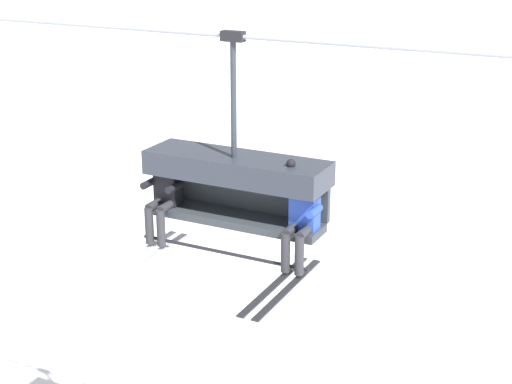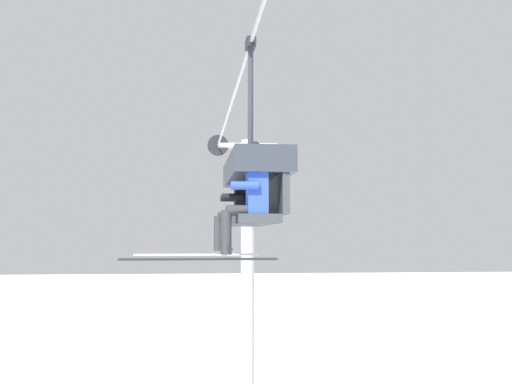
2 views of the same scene
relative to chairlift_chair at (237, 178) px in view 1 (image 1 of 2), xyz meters
The scene contains 4 objects.
lift_cable 1.76m from the chairlift_chair, 20.89° to the right, with size 20.47×0.05×0.05m.
chairlift_chair is the anchor object (origin of this frame).
skier_black 1.02m from the chairlift_chair, 166.92° to the right, with size 0.46×1.70×1.23m.
skier_blue 1.01m from the chairlift_chair, 12.73° to the right, with size 0.48×1.70×1.34m.
Camera 1 is at (4.79, -8.81, 9.76)m, focal length 55.00 mm.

